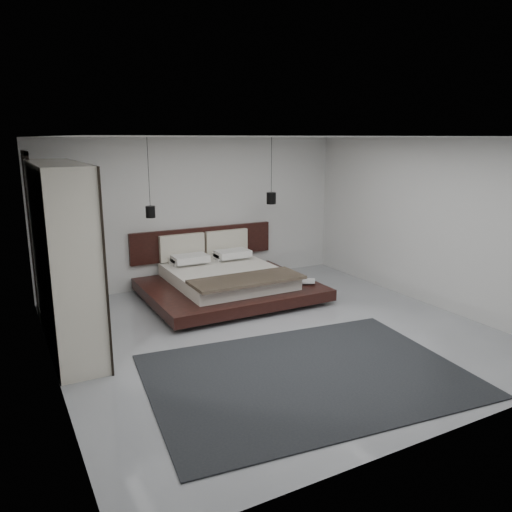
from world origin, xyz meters
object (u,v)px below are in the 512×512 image
lattice_screen (33,236)px  rug (307,375)px  pendant_left (150,212)px  bed (226,280)px  pendant_right (271,198)px  wardrobe (63,257)px

lattice_screen → rug: (2.60, -3.82, -1.29)m
lattice_screen → pendant_left: size_ratio=1.93×
bed → pendant_left: 1.80m
bed → pendant_right: bearing=21.4°
lattice_screen → pendant_right: size_ratio=2.07×
pendant_right → wardrobe: bearing=-160.9°
lattice_screen → pendant_right: 4.26m
bed → wardrobe: size_ratio=1.14×
bed → pendant_left: size_ratio=2.15×
bed → wardrobe: bearing=-161.9°
pendant_right → rug: bearing=-113.7°
bed → rug: (-0.45, -3.28, -0.29)m
bed → pendant_left: (-1.19, 0.47, 1.27)m
pendant_left → rug: bearing=-78.8°
rug → bed: bearing=82.2°
pendant_right → wardrobe: size_ratio=0.49×
pendant_left → wardrobe: size_ratio=0.53×
bed → pendant_right: 1.87m
bed → pendant_left: pendant_left is taller
lattice_screen → pendant_left: (1.86, -0.08, 0.26)m
wardrobe → rug: 3.55m
lattice_screen → rug: bearing=-55.8°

